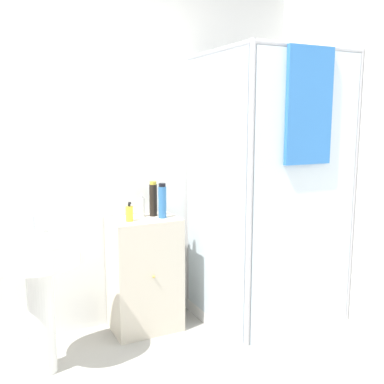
{
  "coord_description": "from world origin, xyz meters",
  "views": [
    {
      "loc": [
        -0.65,
        -1.41,
        1.51
      ],
      "look_at": [
        0.59,
        1.15,
        1.04
      ],
      "focal_mm": 42.0,
      "sensor_mm": 36.0,
      "label": 1
    }
  ],
  "objects_px": {
    "soap_dispenser": "(129,213)",
    "shampoo_bottle_tall_black": "(153,199)",
    "sink": "(39,273)",
    "lotion_bottle_white": "(142,207)",
    "shampoo_bottle_blue": "(162,201)"
  },
  "relations": [
    {
      "from": "soap_dispenser",
      "to": "shampoo_bottle_tall_black",
      "type": "distance_m",
      "value": 0.24
    },
    {
      "from": "soap_dispenser",
      "to": "shampoo_bottle_blue",
      "type": "distance_m",
      "value": 0.25
    },
    {
      "from": "shampoo_bottle_blue",
      "to": "shampoo_bottle_tall_black",
      "type": "bearing_deg",
      "value": 110.28
    },
    {
      "from": "soap_dispenser",
      "to": "shampoo_bottle_blue",
      "type": "bearing_deg",
      "value": -0.46
    },
    {
      "from": "sink",
      "to": "soap_dispenser",
      "type": "height_order",
      "value": "sink"
    },
    {
      "from": "soap_dispenser",
      "to": "shampoo_bottle_tall_black",
      "type": "bearing_deg",
      "value": 22.89
    },
    {
      "from": "shampoo_bottle_tall_black",
      "to": "lotion_bottle_white",
      "type": "xyz_separation_m",
      "value": [
        -0.09,
        0.01,
        -0.05
      ]
    },
    {
      "from": "sink",
      "to": "shampoo_bottle_blue",
      "type": "xyz_separation_m",
      "value": [
        0.87,
        0.23,
        0.32
      ]
    },
    {
      "from": "soap_dispenser",
      "to": "shampoo_bottle_blue",
      "type": "xyz_separation_m",
      "value": [
        0.24,
        -0.0,
        0.07
      ]
    },
    {
      "from": "shampoo_bottle_tall_black",
      "to": "lotion_bottle_white",
      "type": "relative_size",
      "value": 1.52
    },
    {
      "from": "shampoo_bottle_tall_black",
      "to": "shampoo_bottle_blue",
      "type": "height_order",
      "value": "shampoo_bottle_tall_black"
    },
    {
      "from": "shampoo_bottle_tall_black",
      "to": "lotion_bottle_white",
      "type": "distance_m",
      "value": 0.1
    },
    {
      "from": "sink",
      "to": "shampoo_bottle_tall_black",
      "type": "bearing_deg",
      "value": 20.62
    },
    {
      "from": "sink",
      "to": "lotion_bottle_white",
      "type": "xyz_separation_m",
      "value": [
        0.75,
        0.33,
        0.26
      ]
    },
    {
      "from": "sink",
      "to": "shampoo_bottle_blue",
      "type": "distance_m",
      "value": 0.95
    }
  ]
}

